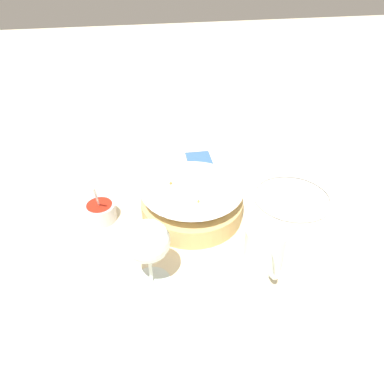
{
  "coord_description": "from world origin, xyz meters",
  "views": [
    {
      "loc": [
        0.69,
        -0.13,
        0.57
      ],
      "look_at": [
        0.01,
        -0.01,
        0.07
      ],
      "focal_mm": 35.0,
      "sensor_mm": 36.0,
      "label": 1
    }
  ],
  "objects_px": {
    "food_basket": "(192,203)",
    "sauce_cup": "(100,211)",
    "beer_mug": "(265,249)",
    "side_plate": "(292,196)",
    "wine_glass": "(148,243)"
  },
  "relations": [
    {
      "from": "sauce_cup",
      "to": "side_plate",
      "type": "distance_m",
      "value": 0.47
    },
    {
      "from": "side_plate",
      "to": "sauce_cup",
      "type": "bearing_deg",
      "value": -90.35
    },
    {
      "from": "sauce_cup",
      "to": "beer_mug",
      "type": "distance_m",
      "value": 0.38
    },
    {
      "from": "food_basket",
      "to": "beer_mug",
      "type": "distance_m",
      "value": 0.21
    },
    {
      "from": "food_basket",
      "to": "wine_glass",
      "type": "bearing_deg",
      "value": -31.03
    },
    {
      "from": "sauce_cup",
      "to": "food_basket",
      "type": "bearing_deg",
      "value": 84.27
    },
    {
      "from": "beer_mug",
      "to": "sauce_cup",
      "type": "bearing_deg",
      "value": -121.4
    },
    {
      "from": "wine_glass",
      "to": "side_plate",
      "type": "distance_m",
      "value": 0.43
    },
    {
      "from": "wine_glass",
      "to": "beer_mug",
      "type": "height_order",
      "value": "wine_glass"
    },
    {
      "from": "sauce_cup",
      "to": "side_plate",
      "type": "height_order",
      "value": "sauce_cup"
    },
    {
      "from": "sauce_cup",
      "to": "wine_glass",
      "type": "relative_size",
      "value": 0.79
    },
    {
      "from": "food_basket",
      "to": "sauce_cup",
      "type": "distance_m",
      "value": 0.21
    },
    {
      "from": "beer_mug",
      "to": "side_plate",
      "type": "relative_size",
      "value": 0.56
    },
    {
      "from": "food_basket",
      "to": "side_plate",
      "type": "relative_size",
      "value": 1.14
    },
    {
      "from": "food_basket",
      "to": "sauce_cup",
      "type": "xyz_separation_m",
      "value": [
        -0.02,
        -0.21,
        -0.01
      ]
    }
  ]
}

